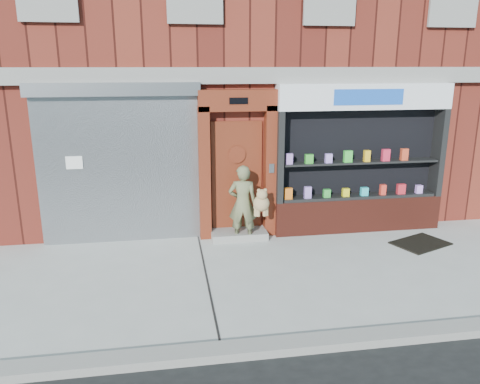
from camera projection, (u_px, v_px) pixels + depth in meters
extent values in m
plane|color=#9E9E99|center=(299.00, 271.00, 7.84)|extent=(80.00, 80.00, 0.00)
cube|color=gray|center=(347.00, 340.00, 5.78)|extent=(60.00, 0.30, 0.12)
cube|color=#541A13|center=(241.00, 39.00, 12.50)|extent=(12.00, 8.00, 8.00)
cube|color=gray|center=(276.00, 75.00, 8.84)|extent=(12.00, 0.16, 0.30)
cube|color=gray|center=(120.00, 171.00, 8.86)|extent=(3.00, 0.10, 2.80)
cube|color=slate|center=(114.00, 89.00, 8.40)|extent=(3.10, 0.30, 0.24)
cube|color=white|center=(74.00, 163.00, 8.62)|extent=(0.30, 0.01, 0.24)
cube|color=#5C1E0F|center=(204.00, 174.00, 9.05)|extent=(0.22, 0.28, 2.60)
cube|color=#5C1E0F|center=(270.00, 172.00, 9.25)|extent=(0.22, 0.28, 2.60)
cube|color=#5C1E0F|center=(237.00, 100.00, 8.78)|extent=(1.50, 0.28, 0.40)
cube|color=black|center=(239.00, 101.00, 8.64)|extent=(0.35, 0.01, 0.12)
cube|color=#5E2211|center=(237.00, 176.00, 9.28)|extent=(1.00, 0.06, 2.20)
cylinder|color=black|center=(237.00, 155.00, 9.13)|extent=(0.28, 0.02, 0.28)
cylinder|color=#5C1E0F|center=(237.00, 155.00, 9.12)|extent=(0.34, 0.02, 0.34)
cube|color=gray|center=(239.00, 234.00, 9.32)|extent=(1.10, 0.55, 0.15)
cube|color=slate|center=(272.00, 168.00, 9.08)|extent=(0.10, 0.02, 0.18)
cube|color=#5A1E15|center=(356.00, 214.00, 9.73)|extent=(3.50, 0.40, 0.70)
cube|color=black|center=(279.00, 157.00, 9.14)|extent=(0.12, 0.40, 1.80)
cube|color=black|center=(438.00, 152.00, 9.66)|extent=(0.12, 0.40, 1.80)
cube|color=black|center=(357.00, 153.00, 9.58)|extent=(3.30, 0.03, 1.80)
cube|color=black|center=(358.00, 196.00, 9.63)|extent=(3.20, 0.36, 0.06)
cube|color=black|center=(360.00, 162.00, 9.44)|extent=(3.20, 0.36, 0.04)
cube|color=white|center=(365.00, 96.00, 9.09)|extent=(3.50, 0.40, 0.50)
cube|color=#184DB4|center=(369.00, 97.00, 8.90)|extent=(1.40, 0.01, 0.30)
cube|color=orange|center=(288.00, 193.00, 9.29)|extent=(0.15, 0.09, 0.23)
cube|color=#9974D0|center=(308.00, 192.00, 9.35)|extent=(0.14, 0.09, 0.24)
cube|color=green|center=(327.00, 193.00, 9.42)|extent=(0.14, 0.09, 0.16)
cube|color=yellow|center=(346.00, 192.00, 9.48)|extent=(0.13, 0.09, 0.17)
cube|color=#28BDC9|center=(364.00, 191.00, 9.54)|extent=(0.15, 0.09, 0.17)
cube|color=red|center=(383.00, 190.00, 9.59)|extent=(0.11, 0.09, 0.21)
cube|color=red|center=(401.00, 189.00, 9.65)|extent=(0.17, 0.09, 0.21)
cube|color=#C58AF9|center=(419.00, 189.00, 9.72)|extent=(0.13, 0.09, 0.17)
cube|color=#A776D5|center=(289.00, 159.00, 9.10)|extent=(0.13, 0.09, 0.21)
cube|color=green|center=(309.00, 159.00, 9.16)|extent=(0.15, 0.09, 0.18)
cube|color=#AD87F3|center=(329.00, 158.00, 9.23)|extent=(0.13, 0.09, 0.18)
cube|color=green|center=(348.00, 156.00, 9.28)|extent=(0.16, 0.09, 0.23)
cube|color=yellow|center=(367.00, 156.00, 9.34)|extent=(0.12, 0.09, 0.23)
cube|color=#DC2645|center=(386.00, 155.00, 9.40)|extent=(0.15, 0.09, 0.24)
cube|color=#D24425|center=(404.00, 154.00, 9.46)|extent=(0.14, 0.09, 0.24)
imported|color=#606341|center=(243.00, 204.00, 9.01)|extent=(0.61, 0.46, 1.52)
sphere|color=#9F7F4F|center=(261.00, 203.00, 8.88)|extent=(0.31, 0.31, 0.31)
sphere|color=#9F7F4F|center=(262.00, 195.00, 8.79)|extent=(0.21, 0.21, 0.21)
sphere|color=#9F7F4F|center=(259.00, 191.00, 8.75)|extent=(0.07, 0.07, 0.07)
sphere|color=#9F7F4F|center=(265.00, 190.00, 8.77)|extent=(0.07, 0.07, 0.07)
cylinder|color=#9F7F4F|center=(256.00, 211.00, 8.91)|extent=(0.07, 0.07, 0.19)
cylinder|color=#9F7F4F|center=(266.00, 211.00, 8.94)|extent=(0.07, 0.07, 0.19)
cylinder|color=#9F7F4F|center=(258.00, 212.00, 8.90)|extent=(0.07, 0.07, 0.19)
cylinder|color=#9F7F4F|center=(265.00, 211.00, 8.92)|extent=(0.07, 0.07, 0.19)
cube|color=black|center=(420.00, 243.00, 9.03)|extent=(1.21, 1.05, 0.03)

